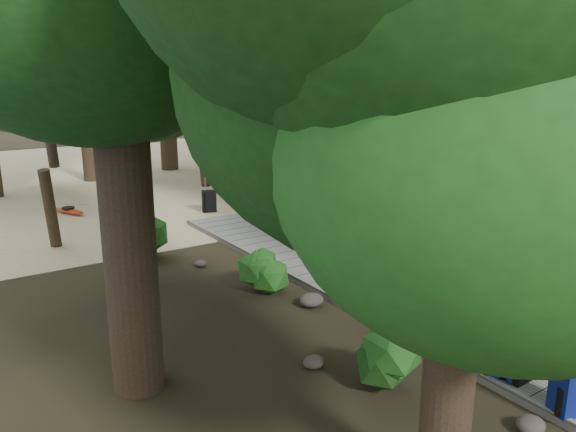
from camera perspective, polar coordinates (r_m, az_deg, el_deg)
ground at (r=11.50m, az=8.92°, el=-7.92°), size 120.00×120.00×0.00m
sand_beach at (r=25.23m, az=-16.40°, el=4.02°), size 40.00×22.00×0.02m
boardwalk at (r=12.18m, az=5.74°, el=-6.22°), size 2.00×12.00×0.12m
backpack_left_a at (r=8.23m, az=26.89°, el=-14.80°), size 0.51×0.41×0.84m
backpack_left_b at (r=8.73m, az=22.50°, el=-13.05°), size 0.39×0.28×0.72m
backpack_left_c at (r=8.79m, az=20.39°, el=-12.51°), size 0.47×0.39×0.75m
backpack_left_d at (r=9.62m, az=13.31°, el=-10.20°), size 0.37×0.27×0.56m
backpack_right_c at (r=9.99m, az=25.14°, el=-9.79°), size 0.42×0.30×0.72m
backpack_right_d at (r=10.18m, az=23.12°, el=-9.59°), size 0.40×0.32×0.56m
duffel_right_khaki at (r=10.58m, az=20.01°, el=-8.78°), size 0.45×0.65×0.42m
duffel_right_black at (r=10.91m, az=16.20°, el=-7.55°), size 0.53×0.81×0.49m
suitcase_on_boardwalk at (r=9.25m, az=16.07°, el=-11.46°), size 0.40×0.30×0.55m
lone_suitcase_on_sand at (r=17.91m, az=-8.02°, el=1.51°), size 0.50×0.38×0.69m
hat_brown at (r=8.49m, az=22.85°, el=-10.75°), size 0.38×0.38×0.11m
hat_white at (r=8.62m, az=20.71°, el=-9.93°), size 0.34×0.34×0.11m
kayak at (r=18.82m, az=-21.42°, el=0.62°), size 1.68×2.82×0.28m
sun_lounger at (r=21.05m, az=-3.73°, el=3.41°), size 1.14×1.88×0.58m
tree_right_b at (r=13.99m, az=26.78°, el=13.15°), size 4.91×4.91×8.78m
tree_right_c at (r=13.98m, az=15.58°, el=14.00°), size 5.03×5.03×8.71m
tree_right_d at (r=17.12m, az=13.65°, el=15.88°), size 5.32×5.32×9.75m
tree_right_e at (r=18.49m, az=4.92°, el=16.43°), size 5.54×5.54×9.97m
tree_right_f at (r=21.43m, az=5.28°, el=14.63°), size 4.95×4.95×8.83m
tree_left_a at (r=5.14m, az=17.64°, el=5.24°), size 4.31×4.31×7.18m
tree_left_b at (r=7.47m, az=-17.45°, el=19.25°), size 5.62×5.62×10.11m
tree_left_c at (r=11.70m, az=-17.85°, el=14.31°), size 5.12×5.12×8.90m
tree_back_a at (r=23.94m, az=-20.16°, el=12.98°), size 4.70×4.70×8.13m
tree_back_b at (r=25.83m, az=-12.54°, el=16.70°), size 6.14×6.14×10.96m
tree_back_c at (r=25.92m, az=-4.58°, el=15.95°), size 5.57×5.57×10.03m
palm_right_a at (r=16.97m, az=5.49°, el=12.83°), size 4.54×4.54×7.75m
palm_right_b at (r=22.86m, az=-1.01°, el=15.42°), size 4.88×4.88×9.43m
palm_right_c at (r=21.99m, az=-8.36°, el=13.06°), size 4.84×4.84×7.70m
palm_left_a at (r=14.87m, az=-24.39°, el=8.35°), size 3.88×3.88×6.17m
rock_left_a at (r=8.01m, az=23.42°, el=-18.89°), size 0.38×0.34×0.21m
rock_left_b at (r=8.77m, az=2.64°, el=-14.59°), size 0.34×0.31×0.19m
rock_left_c at (r=10.81m, az=2.40°, el=-8.52°), size 0.47×0.42×0.26m
rock_left_d at (r=13.07m, az=-8.87°, el=-4.78°), size 0.28×0.25×0.15m
rock_right_b at (r=12.68m, az=19.92°, el=-5.83°), size 0.49×0.44×0.27m
rock_right_c at (r=13.16m, az=9.89°, el=-4.68°), size 0.28×0.25×0.15m
shrub_left_a at (r=8.18m, az=10.10°, el=-13.78°), size 1.14×1.14×1.03m
shrub_left_b at (r=11.39m, az=-3.10°, el=-5.60°), size 0.98×0.98×0.88m
shrub_left_c at (r=13.79m, az=-14.26°, el=-2.35°), size 1.02×1.02×0.92m
shrub_right_a at (r=11.49m, az=26.20°, el=-7.17°), size 0.89×0.89×0.81m
shrub_right_b at (r=14.00m, az=11.64°, el=-1.72°), size 1.14×1.14×1.02m
shrub_right_c at (r=16.66m, az=1.52°, el=0.84°), size 0.92×0.92×0.83m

